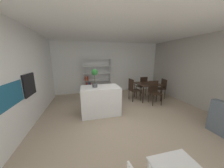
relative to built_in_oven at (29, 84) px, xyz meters
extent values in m
plane|color=tan|center=(2.44, -0.43, -1.16)|extent=(8.78, 8.78, 0.00)
cube|color=white|center=(2.44, -0.43, 1.53)|extent=(6.32, 6.39, 0.06)
cube|color=white|center=(2.44, 2.74, 0.17)|extent=(6.32, 0.06, 2.66)
cube|color=#B2ADA3|center=(5.57, -0.43, 0.17)|extent=(0.06, 6.39, 2.66)
cube|color=white|center=(-0.34, -0.43, 0.17)|extent=(0.64, 5.77, 2.66)
cube|color=#1E6084|center=(-0.02, -0.92, -0.04)|extent=(0.01, 1.13, 0.48)
cube|color=black|center=(0.00, 0.00, 0.00)|extent=(0.04, 0.62, 0.59)
cylinder|color=#B7BABC|center=(-0.03, 0.00, 0.24)|extent=(0.02, 0.50, 0.02)
cube|color=white|center=(1.91, 0.21, -0.69)|extent=(1.25, 0.77, 0.93)
cylinder|color=#4C4C51|center=(1.74, 0.19, -0.18)|extent=(0.17, 0.17, 0.11)
cylinder|color=#476633|center=(1.74, 0.19, 0.03)|extent=(0.01, 0.01, 0.30)
sphere|color=#2A752F|center=(1.74, 0.19, 0.26)|extent=(0.20, 0.20, 0.20)
cube|color=white|center=(1.38, 2.42, -0.24)|extent=(0.02, 0.37, 1.83)
cube|color=white|center=(2.76, 2.42, -0.24)|extent=(0.02, 0.37, 1.83)
cube|color=white|center=(2.07, 2.42, 0.66)|extent=(1.40, 0.37, 0.02)
cube|color=white|center=(2.07, 2.42, -1.15)|extent=(1.40, 0.37, 0.02)
cube|color=white|center=(2.07, 2.42, -0.78)|extent=(1.36, 0.37, 0.02)
cube|color=white|center=(2.07, 2.42, -0.42)|extent=(1.36, 0.37, 0.02)
cube|color=white|center=(2.07, 2.42, -0.06)|extent=(1.36, 0.37, 0.02)
cube|color=white|center=(2.07, 2.42, 0.30)|extent=(1.36, 0.37, 0.02)
cube|color=red|center=(1.51, 2.42, -0.65)|extent=(0.05, 0.31, 0.23)
cube|color=red|center=(1.58, 2.42, -0.69)|extent=(0.05, 0.31, 0.15)
cube|color=#2D6BAD|center=(1.65, 2.42, -0.64)|extent=(0.05, 0.31, 0.26)
cube|color=red|center=(1.72, 2.42, -0.66)|extent=(0.03, 0.31, 0.21)
cube|color=red|center=(1.47, 2.42, -0.31)|extent=(0.03, 0.31, 0.20)
cube|color=orange|center=(1.52, 2.42, -0.34)|extent=(0.05, 0.31, 0.15)
cube|color=red|center=(1.59, 2.42, -0.32)|extent=(0.05, 0.31, 0.18)
cube|color=white|center=(2.52, -2.41, -0.68)|extent=(0.61, 0.42, 0.03)
cube|color=white|center=(2.78, -2.23, -0.93)|extent=(0.04, 0.04, 0.46)
cube|color=black|center=(4.19, 1.07, -0.44)|extent=(0.99, 0.95, 0.03)
cylinder|color=black|center=(3.75, 0.66, -0.80)|extent=(0.04, 0.04, 0.70)
cylinder|color=black|center=(4.62, 0.66, -0.80)|extent=(0.04, 0.04, 0.70)
cylinder|color=black|center=(3.75, 1.49, -0.80)|extent=(0.04, 0.04, 0.70)
cylinder|color=black|center=(4.62, 1.49, -0.80)|extent=(0.04, 0.04, 0.70)
cube|color=black|center=(4.19, 0.48, -0.71)|extent=(0.46, 0.49, 0.03)
cube|color=black|center=(4.21, 0.69, -0.46)|extent=(0.42, 0.07, 0.47)
cylinder|color=black|center=(3.99, 0.30, -0.94)|extent=(0.03, 0.03, 0.44)
cylinder|color=black|center=(4.34, 0.26, -0.94)|extent=(0.03, 0.03, 0.44)
cylinder|color=black|center=(4.03, 0.69, -0.94)|extent=(0.03, 0.03, 0.44)
cylinder|color=black|center=(4.38, 0.65, -0.94)|extent=(0.03, 0.03, 0.44)
cube|color=black|center=(3.57, 1.07, -0.70)|extent=(0.48, 0.45, 0.03)
cube|color=black|center=(3.36, 1.05, -0.44)|extent=(0.07, 0.41, 0.50)
cylinder|color=black|center=(3.78, 0.91, -0.93)|extent=(0.03, 0.03, 0.45)
cylinder|color=black|center=(3.75, 1.26, -0.93)|extent=(0.03, 0.03, 0.45)
cylinder|color=black|center=(3.39, 0.88, -0.93)|extent=(0.03, 0.03, 0.45)
cylinder|color=black|center=(3.36, 1.23, -0.93)|extent=(0.03, 0.03, 0.45)
cube|color=black|center=(4.19, 1.67, -0.69)|extent=(0.45, 0.46, 0.03)
cube|color=black|center=(4.21, 1.48, -0.44)|extent=(0.40, 0.08, 0.48)
cylinder|color=black|center=(4.33, 1.86, -0.93)|extent=(0.03, 0.03, 0.46)
cylinder|color=black|center=(3.99, 1.82, -0.93)|extent=(0.03, 0.03, 0.46)
cylinder|color=black|center=(4.38, 1.52, -0.93)|extent=(0.03, 0.03, 0.46)
cylinder|color=black|center=(4.04, 1.47, -0.93)|extent=(0.03, 0.03, 0.46)
cube|color=black|center=(4.80, 1.07, -0.70)|extent=(0.49, 0.46, 0.03)
cube|color=black|center=(5.01, 1.05, -0.47)|extent=(0.08, 0.41, 0.43)
cylinder|color=black|center=(4.63, 1.27, -0.93)|extent=(0.03, 0.03, 0.45)
cylinder|color=black|center=(4.59, 0.92, -0.93)|extent=(0.03, 0.03, 0.45)
cylinder|color=black|center=(5.01, 1.22, -0.93)|extent=(0.03, 0.03, 0.45)
cylinder|color=black|center=(4.97, 0.88, -0.93)|extent=(0.03, 0.03, 0.45)
camera|label=1|loc=(1.43, -3.37, 0.67)|focal=18.19mm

